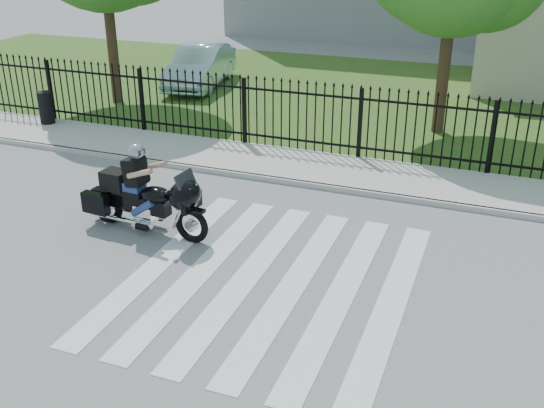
% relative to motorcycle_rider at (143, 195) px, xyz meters
% --- Properties ---
extents(ground, '(120.00, 120.00, 0.00)m').
position_rel_motorcycle_rider_xyz_m(ground, '(2.89, -0.89, -0.72)').
color(ground, slate).
rests_on(ground, ground).
extents(crosswalk, '(5.00, 5.50, 0.01)m').
position_rel_motorcycle_rider_xyz_m(crosswalk, '(2.89, -0.89, -0.72)').
color(crosswalk, silver).
rests_on(crosswalk, ground).
extents(sidewalk, '(40.00, 2.00, 0.12)m').
position_rel_motorcycle_rider_xyz_m(sidewalk, '(2.89, 4.11, -0.66)').
color(sidewalk, '#ADAAA3').
rests_on(sidewalk, ground).
extents(curb, '(40.00, 0.12, 0.12)m').
position_rel_motorcycle_rider_xyz_m(curb, '(2.89, 3.11, -0.66)').
color(curb, '#ADAAA3').
rests_on(curb, ground).
extents(grass_strip, '(40.00, 12.00, 0.02)m').
position_rel_motorcycle_rider_xyz_m(grass_strip, '(2.89, 11.11, -0.71)').
color(grass_strip, '#31531C').
rests_on(grass_strip, ground).
extents(iron_fence, '(26.00, 0.04, 1.80)m').
position_rel_motorcycle_rider_xyz_m(iron_fence, '(2.89, 5.11, 0.18)').
color(iron_fence, black).
rests_on(iron_fence, ground).
extents(motorcycle_rider, '(2.67, 0.98, 1.76)m').
position_rel_motorcycle_rider_xyz_m(motorcycle_rider, '(0.00, 0.00, 0.00)').
color(motorcycle_rider, black).
rests_on(motorcycle_rider, ground).
extents(parked_car, '(2.12, 4.40, 1.39)m').
position_rel_motorcycle_rider_xyz_m(parked_car, '(-4.04, 10.39, -0.01)').
color(parked_car, silver).
rests_on(parked_car, grass_strip).
extents(litter_bin, '(0.52, 0.52, 0.89)m').
position_rel_motorcycle_rider_xyz_m(litter_bin, '(-5.97, 4.65, -0.16)').
color(litter_bin, black).
rests_on(litter_bin, sidewalk).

